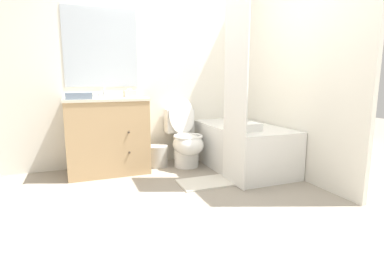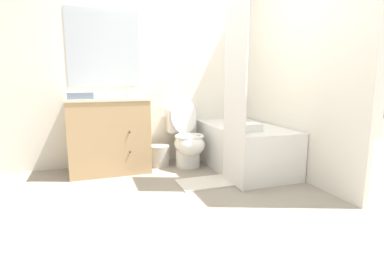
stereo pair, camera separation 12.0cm
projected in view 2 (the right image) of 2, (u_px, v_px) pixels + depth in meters
The scene contains 13 objects.
ground_plane at pixel (209, 205), 2.64m from camera, with size 14.00×14.00×0.00m, color gray.
wall_back at pixel (163, 67), 3.94m from camera, with size 8.00×0.06×2.50m.
wall_right at pixel (281, 66), 3.57m from camera, with size 0.05×2.60×2.50m.
vanity_cabinet at pixel (109, 134), 3.56m from camera, with size 0.93×0.58×0.89m.
sink_faucet at pixel (106, 94), 3.64m from camera, with size 0.14×0.12×0.12m.
toilet at pixel (187, 140), 3.80m from camera, with size 0.37×0.69×0.87m.
bathtub at pixel (243, 147), 3.70m from camera, with size 0.76×1.39×0.54m.
shower_curtain at pixel (235, 92), 2.99m from camera, with size 0.02×0.46×1.94m.
wastebasket at pixel (159, 156), 3.83m from camera, with size 0.25×0.25×0.27m.
tissue_box at pixel (132, 93), 3.67m from camera, with size 0.14×0.14×0.10m.
hand_towel_folded at pixel (81, 96), 3.23m from camera, with size 0.27×0.16×0.07m.
bath_towel_folded at pixel (246, 127), 3.26m from camera, with size 0.31×0.21×0.08m.
bath_mat at pixel (206, 183), 3.20m from camera, with size 0.59×0.38×0.02m.
Camera 2 is at (-0.95, -2.30, 1.10)m, focal length 28.00 mm.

